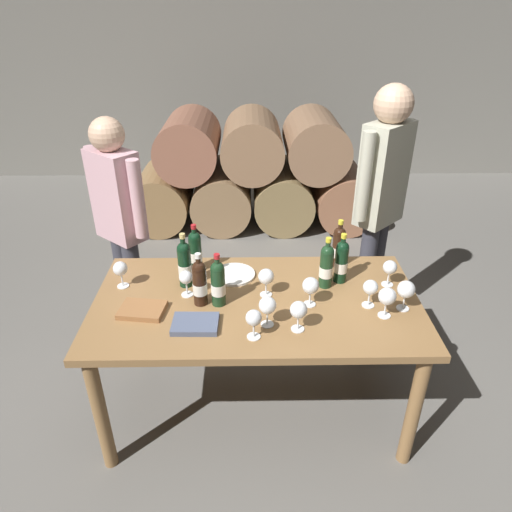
{
  "coord_description": "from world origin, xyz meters",
  "views": [
    {
      "loc": [
        -0.04,
        -1.99,
        2.15
      ],
      "look_at": [
        0.0,
        0.2,
        0.91
      ],
      "focal_mm": 32.53,
      "sensor_mm": 36.0,
      "label": 1
    }
  ],
  "objects_px": {
    "wine_bottle_0": "(200,282)",
    "tasting_notebook": "(195,324)",
    "sommelier_presenting": "(381,194)",
    "dining_table": "(257,314)",
    "serving_plate": "(234,274)",
    "taster_seated_left": "(120,215)",
    "wine_glass_2": "(268,306)",
    "wine_bottle_3": "(326,266)",
    "wine_glass_10": "(390,268)",
    "wine_glass_9": "(370,288)",
    "wine_bottle_2": "(218,283)",
    "wine_glass_0": "(311,286)",
    "wine_glass_7": "(266,277)",
    "wine_bottle_4": "(341,261)",
    "wine_bottle_5": "(195,251)",
    "leather_ledger": "(142,310)",
    "wine_bottle_1": "(339,246)",
    "wine_glass_8": "(186,278)",
    "wine_glass_5": "(387,297)",
    "wine_bottle_6": "(185,264)",
    "wine_glass_1": "(254,319)",
    "wine_glass_3": "(120,269)",
    "wine_glass_6": "(406,290)",
    "wine_glass_4": "(299,311)"
  },
  "relations": [
    {
      "from": "wine_bottle_4",
      "to": "wine_bottle_5",
      "type": "bearing_deg",
      "value": 170.88
    },
    {
      "from": "wine_glass_2",
      "to": "wine_glass_10",
      "type": "xyz_separation_m",
      "value": [
        0.67,
        0.34,
        -0.0
      ]
    },
    {
      "from": "tasting_notebook",
      "to": "wine_bottle_0",
      "type": "bearing_deg",
      "value": 88.24
    },
    {
      "from": "dining_table",
      "to": "wine_glass_3",
      "type": "bearing_deg",
      "value": 169.02
    },
    {
      "from": "wine_bottle_0",
      "to": "wine_glass_2",
      "type": "distance_m",
      "value": 0.38
    },
    {
      "from": "tasting_notebook",
      "to": "sommelier_presenting",
      "type": "relative_size",
      "value": 0.13
    },
    {
      "from": "wine_glass_2",
      "to": "wine_glass_10",
      "type": "relative_size",
      "value": 1.05
    },
    {
      "from": "wine_bottle_0",
      "to": "wine_glass_5",
      "type": "height_order",
      "value": "wine_bottle_0"
    },
    {
      "from": "wine_glass_0",
      "to": "wine_glass_3",
      "type": "xyz_separation_m",
      "value": [
        -1.0,
        0.19,
        -0.0
      ]
    },
    {
      "from": "wine_glass_6",
      "to": "serving_plate",
      "type": "distance_m",
      "value": 0.93
    },
    {
      "from": "wine_bottle_1",
      "to": "serving_plate",
      "type": "xyz_separation_m",
      "value": [
        -0.6,
        -0.11,
        -0.12
      ]
    },
    {
      "from": "wine_bottle_5",
      "to": "wine_glass_0",
      "type": "xyz_separation_m",
      "value": [
        0.61,
        -0.36,
        -0.01
      ]
    },
    {
      "from": "wine_glass_5",
      "to": "wine_glass_10",
      "type": "distance_m",
      "value": 0.29
    },
    {
      "from": "wine_bottle_2",
      "to": "taster_seated_left",
      "type": "xyz_separation_m",
      "value": [
        -0.67,
        0.75,
        0.04
      ]
    },
    {
      "from": "wine_bottle_0",
      "to": "leather_ledger",
      "type": "xyz_separation_m",
      "value": [
        -0.29,
        -0.08,
        -0.11
      ]
    },
    {
      "from": "wine_glass_9",
      "to": "wine_bottle_4",
      "type": "bearing_deg",
      "value": 113.89
    },
    {
      "from": "wine_bottle_1",
      "to": "wine_bottle_6",
      "type": "xyz_separation_m",
      "value": [
        -0.86,
        -0.2,
        0.01
      ]
    },
    {
      "from": "wine_bottle_3",
      "to": "wine_glass_4",
      "type": "bearing_deg",
      "value": -115.95
    },
    {
      "from": "wine_bottle_0",
      "to": "tasting_notebook",
      "type": "xyz_separation_m",
      "value": [
        -0.01,
        -0.19,
        -0.11
      ]
    },
    {
      "from": "wine_bottle_2",
      "to": "tasting_notebook",
      "type": "relative_size",
      "value": 1.32
    },
    {
      "from": "taster_seated_left",
      "to": "wine_glass_3",
      "type": "bearing_deg",
      "value": -76.83
    },
    {
      "from": "wine_glass_1",
      "to": "tasting_notebook",
      "type": "xyz_separation_m",
      "value": [
        -0.28,
        0.08,
        -0.09
      ]
    },
    {
      "from": "wine_bottle_2",
      "to": "wine_glass_0",
      "type": "bearing_deg",
      "value": -2.1
    },
    {
      "from": "wine_bottle_2",
      "to": "sommelier_presenting",
      "type": "relative_size",
      "value": 0.17
    },
    {
      "from": "sommelier_presenting",
      "to": "dining_table",
      "type": "bearing_deg",
      "value": -136.93
    },
    {
      "from": "wine_glass_3",
      "to": "tasting_notebook",
      "type": "height_order",
      "value": "wine_glass_3"
    },
    {
      "from": "wine_bottle_3",
      "to": "wine_glass_10",
      "type": "bearing_deg",
      "value": 0.4
    },
    {
      "from": "dining_table",
      "to": "wine_glass_9",
      "type": "xyz_separation_m",
      "value": [
        0.57,
        -0.06,
        0.2
      ]
    },
    {
      "from": "wine_glass_1",
      "to": "wine_bottle_2",
      "type": "bearing_deg",
      "value": 122.91
    },
    {
      "from": "wine_glass_1",
      "to": "taster_seated_left",
      "type": "bearing_deg",
      "value": 129.56
    },
    {
      "from": "wine_glass_8",
      "to": "leather_ledger",
      "type": "xyz_separation_m",
      "value": [
        -0.21,
        -0.15,
        -0.09
      ]
    },
    {
      "from": "wine_bottle_0",
      "to": "wine_bottle_1",
      "type": "bearing_deg",
      "value": 26.05
    },
    {
      "from": "wine_bottle_4",
      "to": "wine_glass_6",
      "type": "bearing_deg",
      "value": -44.33
    },
    {
      "from": "wine_bottle_6",
      "to": "taster_seated_left",
      "type": "xyz_separation_m",
      "value": [
        -0.48,
        0.57,
        0.03
      ]
    },
    {
      "from": "wine_glass_10",
      "to": "wine_glass_7",
      "type": "bearing_deg",
      "value": -172.51
    },
    {
      "from": "dining_table",
      "to": "sommelier_presenting",
      "type": "relative_size",
      "value": 0.99
    },
    {
      "from": "leather_ledger",
      "to": "taster_seated_left",
      "type": "relative_size",
      "value": 0.14
    },
    {
      "from": "wine_glass_8",
      "to": "wine_glass_2",
      "type": "bearing_deg",
      "value": -32.28
    },
    {
      "from": "wine_bottle_0",
      "to": "wine_bottle_6",
      "type": "xyz_separation_m",
      "value": [
        -0.1,
        0.17,
        0.01
      ]
    },
    {
      "from": "serving_plate",
      "to": "taster_seated_left",
      "type": "distance_m",
      "value": 0.89
    },
    {
      "from": "wine_glass_2",
      "to": "wine_bottle_3",
      "type": "bearing_deg",
      "value": 46.11
    },
    {
      "from": "wine_glass_1",
      "to": "wine_glass_6",
      "type": "relative_size",
      "value": 0.93
    },
    {
      "from": "wine_bottle_5",
      "to": "wine_bottle_0",
      "type": "bearing_deg",
      "value": -80.68
    },
    {
      "from": "wine_glass_0",
      "to": "sommelier_presenting",
      "type": "xyz_separation_m",
      "value": [
        0.53,
        0.8,
        0.17
      ]
    },
    {
      "from": "wine_bottle_1",
      "to": "wine_glass_9",
      "type": "bearing_deg",
      "value": -77.46
    },
    {
      "from": "wine_bottle_6",
      "to": "wine_glass_6",
      "type": "relative_size",
      "value": 1.94
    },
    {
      "from": "wine_glass_6",
      "to": "wine_bottle_0",
      "type": "bearing_deg",
      "value": 176.32
    },
    {
      "from": "dining_table",
      "to": "wine_glass_7",
      "type": "bearing_deg",
      "value": 41.83
    },
    {
      "from": "wine_glass_4",
      "to": "wine_glass_6",
      "type": "height_order",
      "value": "wine_glass_6"
    },
    {
      "from": "wine_bottle_2",
      "to": "wine_glass_4",
      "type": "bearing_deg",
      "value": -29.55
    }
  ]
}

